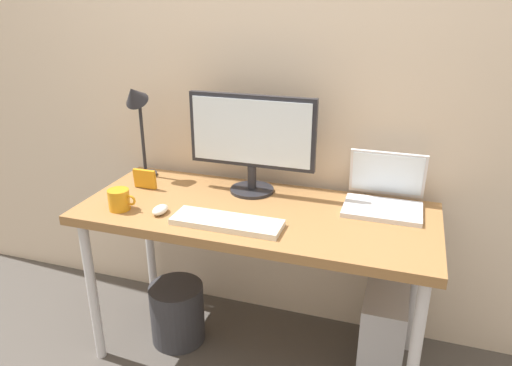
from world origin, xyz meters
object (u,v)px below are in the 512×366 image
at_px(wastebasket, 177,313).
at_px(mouse, 160,210).
at_px(desk, 256,224).
at_px(monitor, 252,138).
at_px(computer_tower, 383,332).
at_px(desk_lamp, 136,110).
at_px(photo_frame, 145,179).
at_px(laptop, 384,194).
at_px(keyboard, 227,222).
at_px(coffee_mug, 119,200).

bearing_deg(wastebasket, mouse, -77.05).
relative_size(desk, monitor, 2.61).
height_order(mouse, computer_tower, mouse).
xyz_separation_m(desk_lamp, photo_frame, (0.09, -0.12, -0.29)).
distance_m(desk, laptop, 0.56).
bearing_deg(mouse, wastebasket, 102.95).
xyz_separation_m(keyboard, computer_tower, (0.63, 0.23, -0.55)).
height_order(desk_lamp, coffee_mug, desk_lamp).
xyz_separation_m(desk, computer_tower, (0.57, 0.06, -0.47)).
relative_size(photo_frame, wastebasket, 0.37).
height_order(keyboard, mouse, mouse).
distance_m(desk, monitor, 0.38).
bearing_deg(mouse, photo_frame, 131.76).
distance_m(desk, keyboard, 0.20).
bearing_deg(computer_tower, laptop, 113.22).
xyz_separation_m(laptop, desk_lamp, (-1.16, -0.02, 0.28)).
distance_m(keyboard, photo_frame, 0.55).
bearing_deg(coffee_mug, wastebasket, 45.16).
xyz_separation_m(desk_lamp, computer_tower, (1.22, -0.12, -0.88)).
distance_m(desk_lamp, mouse, 0.55).
relative_size(desk_lamp, photo_frame, 4.33).
xyz_separation_m(laptop, keyboard, (-0.57, -0.37, -0.05)).
height_order(desk, keyboard, keyboard).
distance_m(desk, computer_tower, 0.74).
distance_m(photo_frame, wastebasket, 0.68).
distance_m(monitor, computer_tower, 1.03).
distance_m(mouse, coffee_mug, 0.18).
height_order(laptop, keyboard, laptop).
relative_size(monitor, keyboard, 1.30).
relative_size(mouse, coffee_mug, 0.72).
height_order(laptop, photo_frame, laptop).
relative_size(desk_lamp, keyboard, 1.08).
bearing_deg(laptop, monitor, -178.31).
relative_size(laptop, mouse, 3.56).
xyz_separation_m(monitor, desk_lamp, (-0.57, 0.00, 0.08)).
bearing_deg(monitor, laptop, 1.69).
relative_size(desk, wastebasket, 4.99).
relative_size(mouse, computer_tower, 0.21).
xyz_separation_m(keyboard, mouse, (-0.30, 0.01, 0.01)).
height_order(keyboard, coffee_mug, coffee_mug).
relative_size(keyboard, coffee_mug, 3.54).
relative_size(monitor, desk_lamp, 1.21).
xyz_separation_m(mouse, coffee_mug, (-0.18, -0.02, 0.03)).
bearing_deg(laptop, coffee_mug, -160.42).
height_order(laptop, desk_lamp, desk_lamp).
xyz_separation_m(keyboard, photo_frame, (-0.50, 0.23, 0.04)).
xyz_separation_m(monitor, photo_frame, (-0.48, -0.12, -0.21)).
relative_size(coffee_mug, computer_tower, 0.30).
bearing_deg(mouse, desk, 23.81).
relative_size(desk_lamp, mouse, 5.29).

